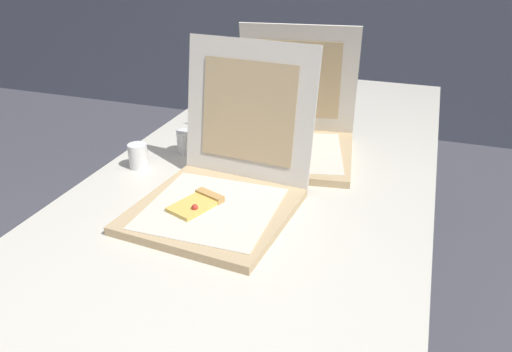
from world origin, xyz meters
TOP-DOWN VIEW (x-y plane):
  - table at (0.00, 0.60)m, footprint 0.96×2.17m
  - pizza_box_front at (-0.05, 0.35)m, footprint 0.41×0.47m
  - pizza_box_middle at (0.04, 0.74)m, footprint 0.43×0.43m
  - cup_white_near_center at (-0.37, 0.49)m, footprint 0.06×0.06m
  - cup_white_far at (-0.23, 0.87)m, footprint 0.06×0.06m
  - cup_white_mid at (-0.29, 0.63)m, footprint 0.06×0.06m

SIDE VIEW (x-z plane):
  - table at x=0.00m, z-range 0.33..1.09m
  - cup_white_near_center at x=-0.37m, z-range 0.76..0.83m
  - cup_white_far at x=-0.23m, z-range 0.76..0.83m
  - cup_white_mid at x=-0.29m, z-range 0.76..0.83m
  - pizza_box_middle at x=0.04m, z-range 0.62..1.01m
  - pizza_box_front at x=-0.05m, z-range 0.62..1.01m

